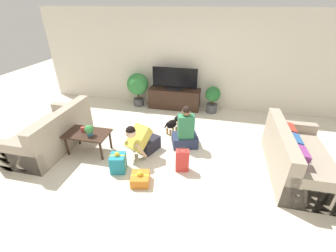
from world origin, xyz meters
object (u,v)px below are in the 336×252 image
(person_kneeling, at_px, (142,140))
(sofa_right, at_px, (296,159))
(tabletop_plant, at_px, (89,130))
(potted_plant_back_right, at_px, (213,97))
(sofa_left, at_px, (52,134))
(coffee_table, at_px, (88,135))
(potted_plant_back_left, at_px, (138,86))
(gift_box_a, at_px, (140,179))
(gift_box_b, at_px, (118,163))
(tv, at_px, (175,80))
(person_sitting, at_px, (185,132))
(gift_bag_a, at_px, (182,160))
(mug, at_px, (83,129))
(dog, at_px, (174,123))
(tv_console, at_px, (174,99))

(person_kneeling, bearing_deg, sofa_right, 24.50)
(tabletop_plant, bearing_deg, potted_plant_back_right, 48.82)
(sofa_left, relative_size, potted_plant_back_right, 2.48)
(sofa_right, distance_m, coffee_table, 3.91)
(sofa_left, distance_m, sofa_right, 4.75)
(potted_plant_back_left, relative_size, gift_box_a, 2.56)
(coffee_table, xyz_separation_m, gift_box_b, (0.81, -0.43, -0.21))
(tv, bearing_deg, potted_plant_back_right, -2.69)
(sofa_left, relative_size, person_sitting, 1.94)
(potted_plant_back_left, relative_size, person_kneeling, 1.17)
(coffee_table, relative_size, gift_bag_a, 1.89)
(potted_plant_back_left, bearing_deg, sofa_right, -31.12)
(sofa_left, relative_size, mug, 15.18)
(person_kneeling, height_order, gift_box_a, person_kneeling)
(person_sitting, bearing_deg, potted_plant_back_left, -65.88)
(gift_box_a, bearing_deg, person_kneeling, 105.48)
(potted_plant_back_right, bearing_deg, gift_box_b, -117.62)
(person_kneeling, distance_m, mug, 1.21)
(coffee_table, xyz_separation_m, gift_bag_a, (1.94, -0.16, -0.16))
(coffee_table, xyz_separation_m, mug, (-0.11, 0.05, 0.10))
(sofa_left, distance_m, gift_bag_a, 2.80)
(potted_plant_back_left, distance_m, potted_plant_back_right, 2.14)
(person_sitting, relative_size, gift_box_a, 2.52)
(tabletop_plant, bearing_deg, sofa_left, 174.91)
(gift_box_a, xyz_separation_m, gift_bag_a, (0.63, 0.49, 0.13))
(sofa_left, relative_size, dog, 3.96)
(tv_console, distance_m, person_sitting, 1.97)
(sofa_left, bearing_deg, potted_plant_back_left, 156.89)
(person_kneeling, height_order, gift_bag_a, person_kneeling)
(sofa_left, height_order, tv, tv)
(sofa_left, relative_size, potted_plant_back_left, 1.90)
(gift_bag_a, bearing_deg, gift_box_b, -166.90)
(dog, bearing_deg, person_kneeling, 99.95)
(tv_console, xyz_separation_m, mug, (-1.37, -2.46, 0.20))
(sofa_right, distance_m, gift_bag_a, 2.00)
(tv, relative_size, person_kneeling, 1.50)
(sofa_left, distance_m, dog, 2.62)
(tv, height_order, dog, tv)
(person_kneeling, xyz_separation_m, person_sitting, (0.77, 0.51, -0.01))
(person_kneeling, bearing_deg, gift_box_b, -94.04)
(sofa_right, height_order, dog, sofa_right)
(sofa_left, xyz_separation_m, person_sitting, (2.72, 0.62, 0.04))
(person_kneeling, bearing_deg, gift_bag_a, 3.58)
(tv_console, distance_m, gift_box_a, 3.17)
(sofa_right, height_order, person_kneeling, sofa_right)
(dog, height_order, gift_box_b, gift_box_b)
(coffee_table, distance_m, tv_console, 2.81)
(mug, bearing_deg, gift_box_b, -27.13)
(person_kneeling, xyz_separation_m, tabletop_plant, (-0.98, -0.20, 0.22))
(tv, bearing_deg, potted_plant_back_left, -177.31)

